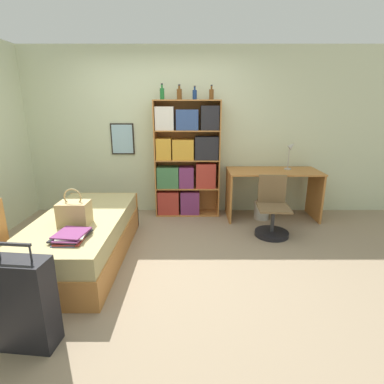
{
  "coord_description": "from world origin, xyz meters",
  "views": [
    {
      "loc": [
        0.47,
        -3.16,
        1.72
      ],
      "look_at": [
        0.47,
        0.2,
        0.75
      ],
      "focal_mm": 28.0,
      "sensor_mm": 36.0,
      "label": 1
    }
  ],
  "objects_px": {
    "desk_lamp": "(291,151)",
    "bottle_blue": "(212,94)",
    "desk_chair": "(273,217)",
    "book_stack_on_bed": "(72,236)",
    "suitcase": "(25,304)",
    "desk": "(273,184)",
    "waste_bin": "(262,210)",
    "handbag": "(75,213)",
    "bed": "(83,237)",
    "bottle_brown": "(180,94)",
    "bottle_clear": "(195,94)",
    "bookcase": "(186,160)",
    "bottle_green": "(163,93)"
  },
  "relations": [
    {
      "from": "bed",
      "to": "bookcase",
      "type": "bearing_deg",
      "value": 51.59
    },
    {
      "from": "bottle_clear",
      "to": "waste_bin",
      "type": "xyz_separation_m",
      "value": [
        1.06,
        -0.21,
        -1.74
      ]
    },
    {
      "from": "suitcase",
      "to": "bookcase",
      "type": "xyz_separation_m",
      "value": [
        1.11,
        2.82,
        0.54
      ]
    },
    {
      "from": "waste_bin",
      "to": "desk",
      "type": "bearing_deg",
      "value": 22.12
    },
    {
      "from": "book_stack_on_bed",
      "to": "bottle_brown",
      "type": "relative_size",
      "value": 1.75
    },
    {
      "from": "bed",
      "to": "desk_lamp",
      "type": "height_order",
      "value": "desk_lamp"
    },
    {
      "from": "bottle_green",
      "to": "bottle_blue",
      "type": "xyz_separation_m",
      "value": [
        0.73,
        -0.01,
        -0.01
      ]
    },
    {
      "from": "desk_lamp",
      "to": "bottle_blue",
      "type": "bearing_deg",
      "value": 177.45
    },
    {
      "from": "bottle_brown",
      "to": "desk",
      "type": "height_order",
      "value": "bottle_brown"
    },
    {
      "from": "handbag",
      "to": "bookcase",
      "type": "relative_size",
      "value": 0.22
    },
    {
      "from": "handbag",
      "to": "bottle_green",
      "type": "bearing_deg",
      "value": 65.05
    },
    {
      "from": "bed",
      "to": "bottle_blue",
      "type": "bearing_deg",
      "value": 43.13
    },
    {
      "from": "bottle_blue",
      "to": "waste_bin",
      "type": "height_order",
      "value": "bottle_blue"
    },
    {
      "from": "bed",
      "to": "waste_bin",
      "type": "xyz_separation_m",
      "value": [
        2.36,
        1.25,
        -0.11
      ]
    },
    {
      "from": "bookcase",
      "to": "waste_bin",
      "type": "height_order",
      "value": "bookcase"
    },
    {
      "from": "suitcase",
      "to": "bottle_green",
      "type": "xyz_separation_m",
      "value": [
        0.77,
        2.81,
        1.54
      ]
    },
    {
      "from": "bed",
      "to": "suitcase",
      "type": "xyz_separation_m",
      "value": [
        0.06,
        -1.34,
        0.1
      ]
    },
    {
      "from": "book_stack_on_bed",
      "to": "suitcase",
      "type": "relative_size",
      "value": 0.46
    },
    {
      "from": "bookcase",
      "to": "bottle_green",
      "type": "bearing_deg",
      "value": -177.87
    },
    {
      "from": "bottle_green",
      "to": "bottle_brown",
      "type": "relative_size",
      "value": 1.06
    },
    {
      "from": "handbag",
      "to": "desk",
      "type": "distance_m",
      "value": 2.93
    },
    {
      "from": "bottle_clear",
      "to": "handbag",
      "type": "bearing_deg",
      "value": -126.83
    },
    {
      "from": "bed",
      "to": "bottle_green",
      "type": "xyz_separation_m",
      "value": [
        0.83,
        1.47,
        1.64
      ]
    },
    {
      "from": "desk_chair",
      "to": "handbag",
      "type": "bearing_deg",
      "value": -159.12
    },
    {
      "from": "bottle_green",
      "to": "bottle_brown",
      "type": "xyz_separation_m",
      "value": [
        0.25,
        0.03,
        -0.0
      ]
    },
    {
      "from": "handbag",
      "to": "desk_chair",
      "type": "bearing_deg",
      "value": 20.88
    },
    {
      "from": "bottle_brown",
      "to": "bottle_clear",
      "type": "xyz_separation_m",
      "value": [
        0.23,
        -0.03,
        -0.01
      ]
    },
    {
      "from": "desk",
      "to": "suitcase",
      "type": "bearing_deg",
      "value": -132.81
    },
    {
      "from": "bottle_brown",
      "to": "waste_bin",
      "type": "xyz_separation_m",
      "value": [
        1.29,
        -0.24,
        -1.75
      ]
    },
    {
      "from": "bookcase",
      "to": "waste_bin",
      "type": "distance_m",
      "value": 1.43
    },
    {
      "from": "desk_lamp",
      "to": "waste_bin",
      "type": "distance_m",
      "value": 1.02
    },
    {
      "from": "handbag",
      "to": "waste_bin",
      "type": "xyz_separation_m",
      "value": [
        2.33,
        1.49,
        -0.5
      ]
    },
    {
      "from": "bottle_green",
      "to": "desk",
      "type": "height_order",
      "value": "bottle_green"
    },
    {
      "from": "desk",
      "to": "bookcase",
      "type": "bearing_deg",
      "value": 173.23
    },
    {
      "from": "desk_chair",
      "to": "bed",
      "type": "bearing_deg",
      "value": -164.52
    },
    {
      "from": "desk",
      "to": "waste_bin",
      "type": "relative_size",
      "value": 4.93
    },
    {
      "from": "bottle_brown",
      "to": "desk_lamp",
      "type": "relative_size",
      "value": 0.49
    },
    {
      "from": "bottle_clear",
      "to": "waste_bin",
      "type": "height_order",
      "value": "bottle_clear"
    },
    {
      "from": "handbag",
      "to": "desk_chair",
      "type": "xyz_separation_m",
      "value": [
        2.33,
        0.89,
        -0.39
      ]
    },
    {
      "from": "bed",
      "to": "desk",
      "type": "distance_m",
      "value": 2.86
    },
    {
      "from": "desk",
      "to": "desk_lamp",
      "type": "xyz_separation_m",
      "value": [
        0.26,
        0.08,
        0.51
      ]
    },
    {
      "from": "suitcase",
      "to": "bottle_green",
      "type": "distance_m",
      "value": 3.29
    },
    {
      "from": "bed",
      "to": "bottle_clear",
      "type": "distance_m",
      "value": 2.55
    },
    {
      "from": "bottle_blue",
      "to": "book_stack_on_bed",
      "type": "bearing_deg",
      "value": -124.81
    },
    {
      "from": "bed",
      "to": "bottle_brown",
      "type": "xyz_separation_m",
      "value": [
        1.08,
        1.49,
        1.64
      ]
    },
    {
      "from": "bed",
      "to": "suitcase",
      "type": "bearing_deg",
      "value": -87.5
    },
    {
      "from": "desk_lamp",
      "to": "desk_chair",
      "type": "height_order",
      "value": "desk_lamp"
    },
    {
      "from": "bottle_blue",
      "to": "desk",
      "type": "xyz_separation_m",
      "value": [
        0.97,
        -0.14,
        -1.34
      ]
    },
    {
      "from": "handbag",
      "to": "bottle_brown",
      "type": "bearing_deg",
      "value": 58.84
    },
    {
      "from": "bottle_clear",
      "to": "bottle_blue",
      "type": "relative_size",
      "value": 0.94
    }
  ]
}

